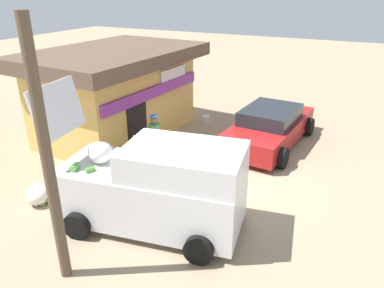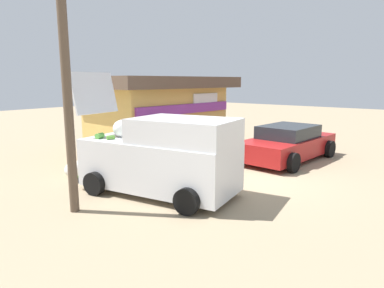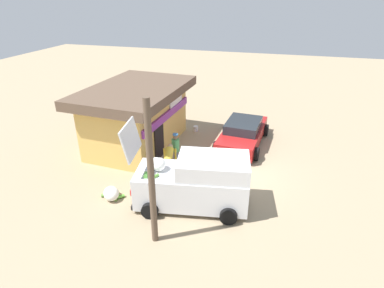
{
  "view_description": "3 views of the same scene",
  "coord_description": "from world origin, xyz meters",
  "px_view_note": "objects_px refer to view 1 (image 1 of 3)",
  "views": [
    {
      "loc": [
        -8.85,
        -2.97,
        5.1
      ],
      "look_at": [
        0.21,
        1.51,
        0.7
      ],
      "focal_mm": 34.77,
      "sensor_mm": 36.0,
      "label": 1
    },
    {
      "loc": [
        -9.08,
        -4.98,
        2.9
      ],
      "look_at": [
        0.04,
        2.19,
        0.74
      ],
      "focal_mm": 31.95,
      "sensor_mm": 36.0,
      "label": 2
    },
    {
      "loc": [
        -12.16,
        -1.65,
        7.21
      ],
      "look_at": [
        0.21,
        1.86,
        0.96
      ],
      "focal_mm": 29.57,
      "sensor_mm": 36.0,
      "label": 3
    }
  ],
  "objects_px": {
    "parked_sedan": "(269,127)",
    "vendor_standing": "(155,138)",
    "storefront_bar": "(116,91)",
    "customer_bending": "(138,151)",
    "paint_bucket": "(206,119)",
    "unloaded_banana_pile": "(38,194)",
    "delivery_van": "(156,186)"
  },
  "relations": [
    {
      "from": "storefront_bar",
      "to": "parked_sedan",
      "type": "relative_size",
      "value": 1.41
    },
    {
      "from": "customer_bending",
      "to": "paint_bucket",
      "type": "distance_m",
      "value": 5.01
    },
    {
      "from": "delivery_van",
      "to": "customer_bending",
      "type": "distance_m",
      "value": 2.32
    },
    {
      "from": "storefront_bar",
      "to": "parked_sedan",
      "type": "height_order",
      "value": "storefront_bar"
    },
    {
      "from": "storefront_bar",
      "to": "parked_sedan",
      "type": "xyz_separation_m",
      "value": [
        1.51,
        -5.14,
        -1.0
      ]
    },
    {
      "from": "vendor_standing",
      "to": "paint_bucket",
      "type": "relative_size",
      "value": 5.34
    },
    {
      "from": "unloaded_banana_pile",
      "to": "paint_bucket",
      "type": "relative_size",
      "value": 3.1
    },
    {
      "from": "paint_bucket",
      "to": "customer_bending",
      "type": "bearing_deg",
      "value": -178.02
    },
    {
      "from": "parked_sedan",
      "to": "paint_bucket",
      "type": "height_order",
      "value": "parked_sedan"
    },
    {
      "from": "customer_bending",
      "to": "paint_bucket",
      "type": "height_order",
      "value": "customer_bending"
    },
    {
      "from": "paint_bucket",
      "to": "delivery_van",
      "type": "bearing_deg",
      "value": -164.97
    },
    {
      "from": "storefront_bar",
      "to": "paint_bucket",
      "type": "height_order",
      "value": "storefront_bar"
    },
    {
      "from": "delivery_van",
      "to": "storefront_bar",
      "type": "bearing_deg",
      "value": 44.85
    },
    {
      "from": "paint_bucket",
      "to": "vendor_standing",
      "type": "bearing_deg",
      "value": -177.25
    },
    {
      "from": "storefront_bar",
      "to": "delivery_van",
      "type": "height_order",
      "value": "delivery_van"
    },
    {
      "from": "storefront_bar",
      "to": "delivery_van",
      "type": "xyz_separation_m",
      "value": [
        -4.18,
        -4.16,
        -0.62
      ]
    },
    {
      "from": "parked_sedan",
      "to": "customer_bending",
      "type": "height_order",
      "value": "customer_bending"
    },
    {
      "from": "delivery_van",
      "to": "customer_bending",
      "type": "xyz_separation_m",
      "value": [
        1.67,
        1.61,
        -0.15
      ]
    },
    {
      "from": "vendor_standing",
      "to": "paint_bucket",
      "type": "distance_m",
      "value": 4.2
    },
    {
      "from": "parked_sedan",
      "to": "unloaded_banana_pile",
      "type": "distance_m",
      "value": 7.48
    },
    {
      "from": "parked_sedan",
      "to": "vendor_standing",
      "type": "distance_m",
      "value": 4.1
    },
    {
      "from": "parked_sedan",
      "to": "customer_bending",
      "type": "xyz_separation_m",
      "value": [
        -4.02,
        2.59,
        0.24
      ]
    },
    {
      "from": "customer_bending",
      "to": "vendor_standing",
      "type": "bearing_deg",
      "value": -1.85
    },
    {
      "from": "customer_bending",
      "to": "paint_bucket",
      "type": "xyz_separation_m",
      "value": [
        4.95,
        0.17,
        -0.7
      ]
    },
    {
      "from": "vendor_standing",
      "to": "unloaded_banana_pile",
      "type": "bearing_deg",
      "value": 152.21
    },
    {
      "from": "delivery_van",
      "to": "vendor_standing",
      "type": "bearing_deg",
      "value": 32.32
    },
    {
      "from": "delivery_van",
      "to": "customer_bending",
      "type": "height_order",
      "value": "delivery_van"
    },
    {
      "from": "storefront_bar",
      "to": "customer_bending",
      "type": "bearing_deg",
      "value": -134.56
    },
    {
      "from": "vendor_standing",
      "to": "storefront_bar",
      "type": "bearing_deg",
      "value": 56.88
    },
    {
      "from": "storefront_bar",
      "to": "customer_bending",
      "type": "xyz_separation_m",
      "value": [
        -2.51,
        -2.55,
        -0.77
      ]
    },
    {
      "from": "parked_sedan",
      "to": "vendor_standing",
      "type": "xyz_separation_m",
      "value": [
        -3.19,
        2.57,
        0.31
      ]
    },
    {
      "from": "delivery_van",
      "to": "paint_bucket",
      "type": "xyz_separation_m",
      "value": [
        6.62,
        1.78,
        -0.84
      ]
    }
  ]
}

